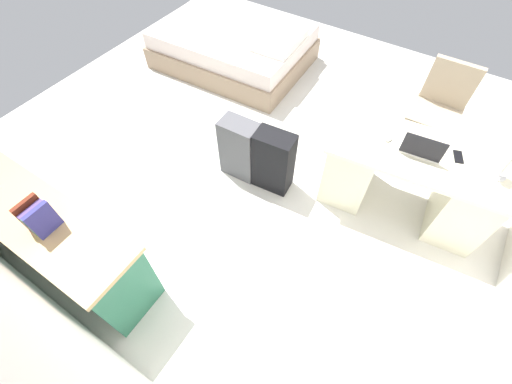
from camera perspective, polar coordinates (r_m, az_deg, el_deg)
The scene contains 12 objects.
ground_plane at distance 3.66m, azimuth 0.83°, elevation 5.70°, with size 5.87×5.87×0.00m, color silver.
desk at distance 3.27m, azimuth 24.07°, elevation 1.93°, with size 1.50×0.81×0.72m.
office_chair at distance 3.94m, azimuth 27.65°, elevation 11.29°, with size 0.52×0.52×0.94m.
credenza at distance 3.12m, azimuth -31.12°, elevation -6.36°, with size 1.80×0.48×0.75m.
bed at distance 4.92m, azimuth -3.64°, elevation 23.21°, with size 1.96×1.48×0.58m.
suitcase_black at distance 3.20m, azimuth 2.94°, elevation 5.13°, with size 0.36×0.22×0.65m, color black.
suitcase_spare_grey at distance 3.31m, azimuth -2.73°, elevation 7.21°, with size 0.36×0.22×0.64m, color #4C4C51.
laptop at distance 2.99m, azimuth 26.01°, elevation 6.65°, with size 0.33×0.25×0.21m.
computer_mouse at distance 3.03m, azimuth 21.33°, elevation 8.53°, with size 0.06×0.10×0.03m, color white.
cell_phone_near_laptop at distance 3.13m, azimuth 30.82°, elevation 5.10°, with size 0.07×0.14×0.01m, color black.
desk_lamp at distance 2.99m, azimuth 37.08°, elevation 5.54°, with size 0.16×0.11×0.34m.
book_row at distance 2.61m, azimuth -32.65°, elevation -3.58°, with size 0.15×0.17×0.24m.
Camera 1 is at (-1.29, 2.10, 2.71)m, focal length 23.85 mm.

